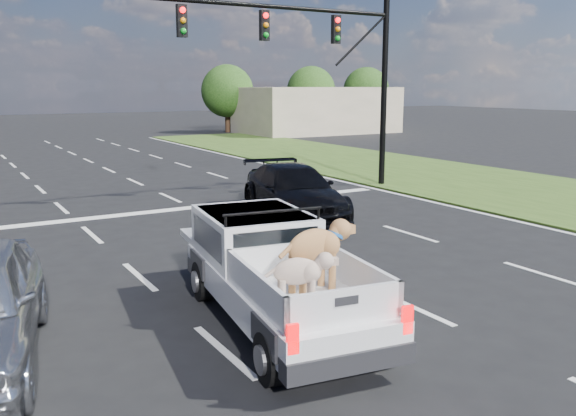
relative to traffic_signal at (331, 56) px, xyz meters
name	(u,v)px	position (x,y,z in m)	size (l,w,h in m)	color
ground	(327,327)	(-7.20, -10.50, -4.73)	(160.00, 160.00, 0.00)	black
road_markings	(178,238)	(-7.20, -3.94, -4.72)	(17.75, 60.00, 0.01)	silver
grass_shoulder_right	(541,194)	(5.80, -4.50, -4.70)	(8.00, 60.00, 0.06)	#2B4716
traffic_signal	(331,56)	(0.00, 0.00, 0.00)	(9.11, 0.31, 7.00)	black
building_right	(317,110)	(14.80, 23.50, -2.93)	(12.00, 7.00, 3.60)	#BDAB90
tree_far_d	(227,91)	(8.80, 27.50, -1.44)	(4.20, 4.20, 5.40)	#332114
tree_far_e	(311,91)	(16.80, 27.50, -1.44)	(4.20, 4.20, 5.40)	#332114
tree_far_f	(366,90)	(22.80, 27.50, -1.44)	(4.20, 4.20, 5.40)	#332114
pickup_truck	(275,270)	(-7.78, -9.90, -3.87)	(2.39, 5.04, 1.81)	black
black_coupe	(294,191)	(-3.35, -3.11, -4.00)	(2.04, 5.01, 1.45)	black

